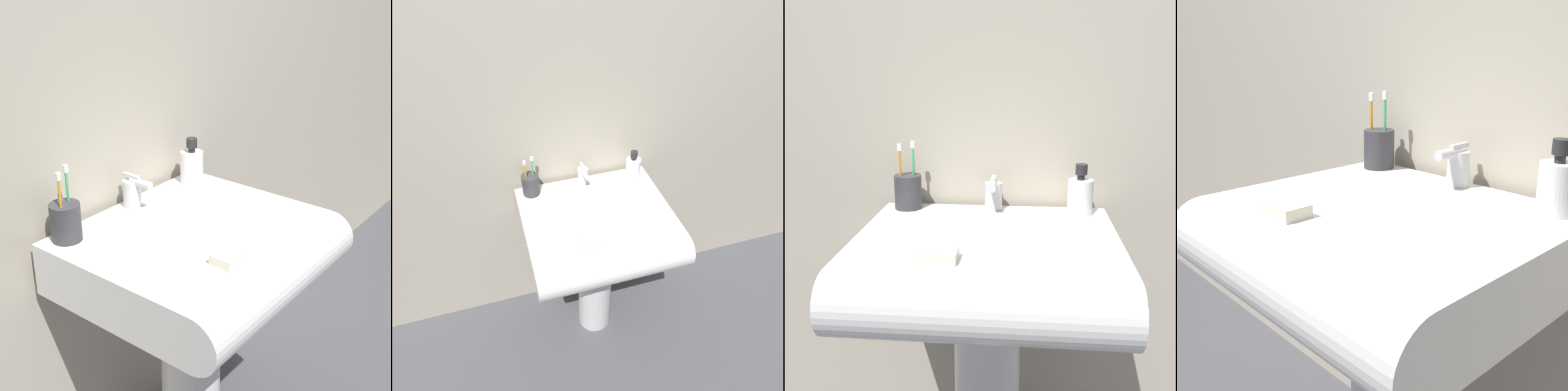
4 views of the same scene
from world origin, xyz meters
TOP-DOWN VIEW (x-y plane):
  - wall_back at (0.00, 0.29)m, footprint 5.00×0.05m
  - sink_basin at (0.00, -0.06)m, footprint 0.63×0.56m
  - faucet at (-0.00, 0.20)m, footprint 0.05×0.10m
  - toothbrush_cup at (-0.24, 0.20)m, footprint 0.08×0.08m
  - soap_bottle at (0.24, 0.18)m, footprint 0.07×0.07m
  - bar_soap at (-0.09, -0.18)m, footprint 0.08×0.06m

SIDE VIEW (x-z plane):
  - sink_basin at x=0.00m, z-range 0.69..0.83m
  - bar_soap at x=-0.09m, z-range 0.83..0.85m
  - faucet at x=0.00m, z-range 0.83..0.92m
  - toothbrush_cup at x=-0.24m, z-range 0.78..0.98m
  - soap_bottle at x=0.24m, z-range 0.81..0.95m
  - wall_back at x=0.00m, z-range 0.00..2.40m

